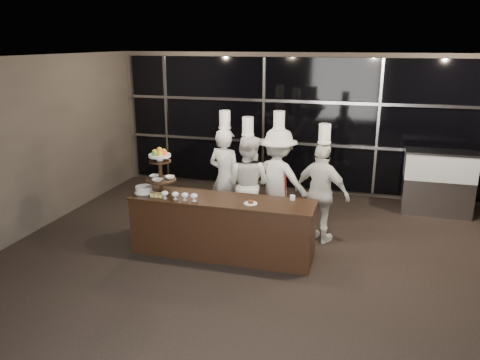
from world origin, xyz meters
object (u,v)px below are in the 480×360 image
(chef_a, at_px, (225,178))
(chef_c, at_px, (278,180))
(chef_d, at_px, (322,192))
(layer_cake, at_px, (144,190))
(display_case, at_px, (438,179))
(chef_b, at_px, (248,184))
(display_stand, at_px, (160,168))
(buffet_counter, at_px, (222,227))

(chef_a, bearing_deg, chef_c, 7.46)
(chef_d, bearing_deg, chef_a, 174.19)
(layer_cake, distance_m, chef_a, 1.52)
(display_case, distance_m, chef_a, 4.11)
(display_case, bearing_deg, chef_c, -149.54)
(chef_b, xyz_separation_m, chef_d, (1.27, -0.08, -0.02))
(display_stand, bearing_deg, chef_d, 21.26)
(layer_cake, distance_m, chef_c, 2.28)
(layer_cake, bearing_deg, chef_c, 33.99)
(buffet_counter, bearing_deg, display_stand, -179.99)
(chef_a, bearing_deg, buffet_counter, -75.05)
(chef_b, bearing_deg, chef_d, -3.46)
(layer_cake, bearing_deg, buffet_counter, 2.24)
(chef_b, bearing_deg, buffet_counter, -97.53)
(chef_b, bearing_deg, chef_c, 24.10)
(chef_a, bearing_deg, chef_b, -12.59)
(chef_a, bearing_deg, display_case, 25.45)
(chef_c, bearing_deg, layer_cake, -146.01)
(display_stand, bearing_deg, chef_a, 57.52)
(buffet_counter, height_order, chef_c, chef_c)
(layer_cake, relative_size, chef_a, 0.14)
(display_stand, distance_m, layer_cake, 0.46)
(chef_c, bearing_deg, display_stand, -142.78)
(chef_c, bearing_deg, chef_d, -20.32)
(display_stand, relative_size, chef_b, 0.37)
(display_stand, xyz_separation_m, chef_a, (0.70, 1.11, -0.41))
(layer_cake, xyz_separation_m, chef_d, (2.68, 0.98, -0.12))
(buffet_counter, relative_size, layer_cake, 9.47)
(chef_b, bearing_deg, display_case, 29.57)
(display_case, distance_m, chef_d, 2.80)
(buffet_counter, xyz_separation_m, chef_b, (0.13, 1.01, 0.41))
(buffet_counter, xyz_separation_m, display_stand, (-1.00, -0.00, 0.87))
(chef_a, bearing_deg, chef_d, -5.81)
(layer_cake, bearing_deg, display_stand, 10.16)
(display_case, distance_m, chef_c, 3.25)
(chef_c, bearing_deg, chef_b, -155.90)
(buffet_counter, height_order, chef_a, chef_a)
(layer_cake, height_order, chef_a, chef_a)
(chef_c, height_order, chef_d, chef_c)
(buffet_counter, height_order, display_stand, display_stand)
(layer_cake, xyz_separation_m, chef_c, (1.89, 1.28, -0.06))
(display_stand, bearing_deg, chef_c, 37.22)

